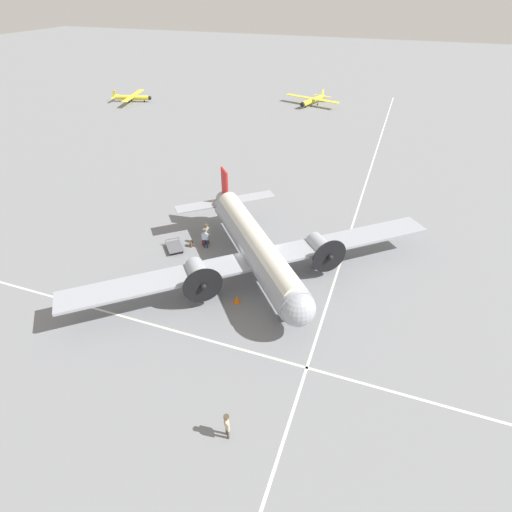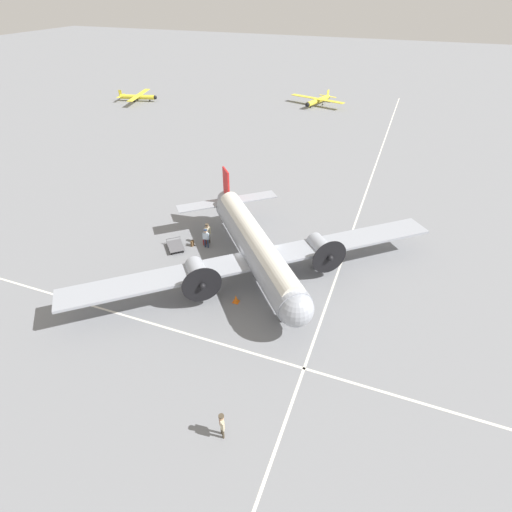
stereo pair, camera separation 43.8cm
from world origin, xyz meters
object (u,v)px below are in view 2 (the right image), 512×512
Objects in this scene: light_aircraft_taxiing at (138,97)px; passenger_boarding at (207,231)px; crew_foreground at (222,423)px; ramp_agent at (206,236)px; baggage_cart at (175,246)px; traffic_cone at (236,299)px; suitcase_upright_spare at (192,243)px; suitcase_near_door at (205,241)px; light_aircraft_distant at (317,101)px; airliner_main at (258,249)px.

passenger_boarding is at bearing -63.89° from light_aircraft_taxiing.
ramp_agent is (-14.74, -8.29, 0.04)m from crew_foreground.
crew_foreground is at bearing -3.69° from baggage_cart.
suitcase_upright_spare is at bearing -129.98° from traffic_cone.
light_aircraft_distant reaches higher than suitcase_near_door.
airliner_main is at bearing -61.45° from light_aircraft_taxiing.
crew_foreground is 67.95m from light_aircraft_taxiing.
crew_foreground is at bearing 19.47° from traffic_cone.
ramp_agent is 3.26× the size of suitcase_upright_spare.
light_aircraft_taxiing is (-40.06, -31.07, 0.52)m from baggage_cart.
light_aircraft_taxiing reaches higher than crew_foreground.
ramp_agent is 2.68m from baggage_cart.
light_aircraft_taxiing reaches higher than suitcase_near_door.
light_aircraft_distant is (-48.82, 0.06, 0.55)m from baggage_cart.
suitcase_near_door is at bearing -137.65° from traffic_cone.
suitcase_near_door reaches higher than suitcase_upright_spare.
ramp_agent is at bearing 74.46° from baggage_cart.
passenger_boarding is at bearing -13.23° from crew_foreground.
light_aircraft_taxiing is at bearing -139.15° from traffic_cone.
traffic_cone is at bearing -63.95° from light_aircraft_taxiing.
suitcase_upright_spare is at bearing 178.96° from ramp_agent.
ramp_agent is 1.49m from suitcase_upright_spare.
traffic_cone is at bearing 17.85° from baggage_cart.
light_aircraft_distant is (-47.70, -2.24, -0.25)m from ramp_agent.
suitcase_near_door is at bearing -4.89° from passenger_boarding.
crew_foreground is 63.33m from light_aircraft_distant.
light_aircraft_distant is at bearing 80.75° from ramp_agent.
suitcase_near_door is 1.08× the size of suitcase_upright_spare.
light_aircraft_taxiing reaches higher than ramp_agent.
airliner_main reaches higher than ramp_agent.
airliner_main reaches higher than light_aircraft_taxiing.
ramp_agent is (0.60, 0.15, -0.10)m from passenger_boarding.
crew_foreground is at bearing 33.21° from suitcase_upright_spare.
suitcase_near_door is at bearing 117.07° from ramp_agent.
passenger_boarding is 1.64m from suitcase_upright_spare.
crew_foreground is (12.69, 2.96, -1.34)m from airliner_main.
suitcase_near_door is at bearing -12.41° from crew_foreground.
light_aircraft_distant reaches higher than crew_foreground.
light_aircraft_taxiing is (8.76, -31.13, -0.03)m from light_aircraft_distant.
crew_foreground reaches higher than baggage_cart.
baggage_cart is at bearing -137.59° from airliner_main.
baggage_cart is at bearing -15.32° from passenger_boarding.
suitcase_near_door is at bearing 19.38° from light_aircraft_distant.
crew_foreground is at bearing -27.50° from airliner_main.
suitcase_near_door is (-2.46, -5.65, -2.12)m from airliner_main.
traffic_cone is (3.39, -0.33, -2.11)m from airliner_main.
airliner_main is 13.53× the size of crew_foreground.
ramp_agent reaches higher than baggage_cart.
suitcase_upright_spare is (-1.82, -6.54, -2.14)m from airliner_main.
light_aircraft_taxiing reaches higher than passenger_boarding.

